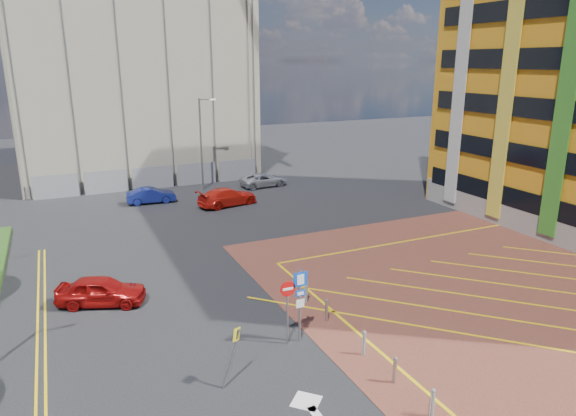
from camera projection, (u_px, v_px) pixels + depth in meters
ground at (299, 356)px, 19.97m from camera, size 140.00×140.00×0.00m
forecourt at (551, 291)px, 25.60m from camera, size 26.00×26.00×0.02m
lamp_back at (202, 140)px, 44.86m from camera, size 1.53×0.16×8.00m
sign_cluster at (295, 298)px, 20.41m from camera, size 1.17×0.12×3.20m
warning_sign at (233, 350)px, 17.76m from camera, size 0.81×0.43×2.24m
bollard_row at (374, 353)px, 19.31m from camera, size 0.14×11.14×0.90m
construction_building at (127, 62)px, 51.87m from camera, size 21.20×19.20×22.00m
construction_fence at (164, 177)px, 46.30m from camera, size 21.60×0.06×2.00m
car_red_left at (101, 291)px, 24.04m from camera, size 4.36×2.99×1.38m
car_blue_back at (151, 195)px, 41.33m from camera, size 3.91×1.60×1.26m
car_red_back at (228, 197)px, 40.61m from camera, size 5.15×2.93×1.41m
car_silver_back at (264, 180)px, 46.81m from camera, size 4.44×2.32×1.19m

